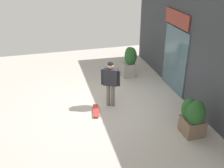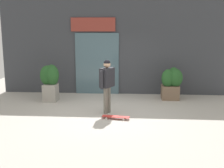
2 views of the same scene
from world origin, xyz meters
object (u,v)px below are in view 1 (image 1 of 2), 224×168
(skateboarder, at_px, (110,79))
(planter_box_right, at_px, (194,116))
(planter_box_left, at_px, (130,60))
(skateboard, at_px, (96,110))

(skateboarder, height_order, planter_box_right, skateboarder)
(planter_box_left, xyz_separation_m, planter_box_right, (4.31, 0.47, -0.11))
(planter_box_left, distance_m, planter_box_right, 4.33)
(skateboarder, relative_size, planter_box_left, 1.26)
(planter_box_right, bearing_deg, planter_box_left, -173.82)
(skateboarder, height_order, skateboard, skateboarder)
(skateboarder, bearing_deg, planter_box_left, 174.57)
(planter_box_left, bearing_deg, skateboard, -39.01)
(planter_box_left, relative_size, planter_box_right, 1.10)
(skateboarder, relative_size, skateboard, 2.03)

